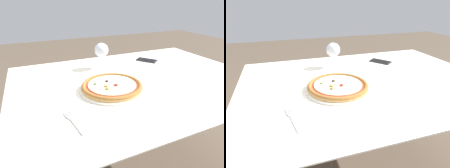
% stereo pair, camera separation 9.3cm
% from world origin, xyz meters
% --- Properties ---
extents(dining_table, '(1.38, 0.99, 0.73)m').
position_xyz_m(dining_table, '(0.00, 0.00, 0.65)').
color(dining_table, '#997047').
rests_on(dining_table, ground_plane).
extents(pizza_plate, '(0.33, 0.33, 0.04)m').
position_xyz_m(pizza_plate, '(-0.19, -0.07, 0.75)').
color(pizza_plate, white).
rests_on(pizza_plate, dining_table).
extents(fork, '(0.05, 0.17, 0.00)m').
position_xyz_m(fork, '(-0.44, -0.26, 0.73)').
color(fork, silver).
rests_on(fork, dining_table).
extents(wine_glass_far_left, '(0.09, 0.09, 0.16)m').
position_xyz_m(wine_glass_far_left, '(-0.12, 0.26, 0.84)').
color(wine_glass_far_left, silver).
rests_on(wine_glass_far_left, dining_table).
extents(cell_phone, '(0.14, 0.16, 0.01)m').
position_xyz_m(cell_phone, '(0.23, 0.26, 0.73)').
color(cell_phone, '#232328').
rests_on(cell_phone, dining_table).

